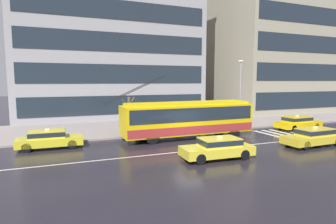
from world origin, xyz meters
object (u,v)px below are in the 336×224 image
object	(u,v)px
pedestrian_approaching_curb	(137,115)
bus_shelter	(145,111)
taxi_ahead_of_bus	(298,122)
street_tree_bare	(129,111)
taxi_oncoming_near	(218,147)
trolleybus	(189,118)
pedestrian_at_shelter	(177,112)
pedestrian_walking_past	(200,110)
taxi_oncoming_far	(314,136)
taxi_queued_behind_bus	(49,138)
street_lamp	(240,88)

from	to	relation	value
pedestrian_approaching_curb	bus_shelter	bearing A→B (deg)	11.73
taxi_ahead_of_bus	street_tree_bare	size ratio (longest dim) A/B	1.53
taxi_ahead_of_bus	street_tree_bare	bearing A→B (deg)	162.26
bus_shelter	pedestrian_approaching_curb	bearing A→B (deg)	-168.27
taxi_ahead_of_bus	bus_shelter	size ratio (longest dim) A/B	1.26
taxi_oncoming_near	pedestrian_approaching_curb	distance (m)	9.56
trolleybus	bus_shelter	size ratio (longest dim) A/B	3.33
taxi_oncoming_near	trolleybus	bearing A→B (deg)	80.29
taxi_oncoming_near	pedestrian_at_shelter	distance (m)	10.16
pedestrian_approaching_curb	pedestrian_walking_past	world-z (taller)	pedestrian_approaching_curb
taxi_oncoming_far	taxi_oncoming_near	xyz separation A→B (m)	(-8.25, -0.36, -0.00)
taxi_oncoming_far	taxi_queued_behind_bus	size ratio (longest dim) A/B	1.09
pedestrian_at_shelter	trolleybus	bearing A→B (deg)	-98.04
trolleybus	taxi_oncoming_near	world-z (taller)	trolleybus
taxi_queued_behind_bus	pedestrian_walking_past	bearing A→B (deg)	16.31
taxi_queued_behind_bus	street_tree_bare	xyz separation A→B (m)	(6.74, 4.28, 1.17)
taxi_oncoming_near	bus_shelter	size ratio (longest dim) A/B	1.18
taxi_oncoming_near	pedestrian_at_shelter	world-z (taller)	pedestrian_at_shelter
bus_shelter	pedestrian_at_shelter	size ratio (longest dim) A/B	1.86
taxi_oncoming_far	pedestrian_walking_past	xyz separation A→B (m)	(-3.80, 10.29, 1.01)
trolleybus	taxi_oncoming_near	bearing A→B (deg)	-99.71
pedestrian_at_shelter	pedestrian_walking_past	xyz separation A→B (m)	(2.86, 0.68, -0.02)
bus_shelter	street_lamp	bearing A→B (deg)	-6.42
taxi_ahead_of_bus	pedestrian_at_shelter	xyz separation A→B (m)	(-11.04, 4.07, 1.03)
pedestrian_approaching_curb	taxi_oncoming_near	bearing A→B (deg)	-74.42
bus_shelter	street_tree_bare	size ratio (longest dim) A/B	1.22
trolleybus	taxi_ahead_of_bus	xyz separation A→B (m)	(11.57, -0.35, -0.92)
street_lamp	taxi_oncoming_near	bearing A→B (deg)	-132.48
taxi_oncoming_near	taxi_oncoming_far	bearing A→B (deg)	2.53
taxi_ahead_of_bus	street_tree_bare	world-z (taller)	street_tree_bare
taxi_ahead_of_bus	pedestrian_at_shelter	distance (m)	11.81
trolleybus	taxi_oncoming_near	distance (m)	6.42
bus_shelter	taxi_oncoming_near	bearing A→B (deg)	-79.57
trolleybus	street_lamp	world-z (taller)	street_lamp
taxi_ahead_of_bus	pedestrian_at_shelter	bearing A→B (deg)	159.77
taxi_oncoming_near	pedestrian_walking_past	size ratio (longest dim) A/B	2.31
pedestrian_approaching_curb	taxi_queued_behind_bus	bearing A→B (deg)	-159.66
street_lamp	pedestrian_at_shelter	bearing A→B (deg)	164.15
pedestrian_approaching_curb	street_lamp	xyz separation A→B (m)	(10.13, -0.87, 2.25)
pedestrian_walking_past	trolleybus	bearing A→B (deg)	-127.56
taxi_ahead_of_bus	taxi_oncoming_far	bearing A→B (deg)	-128.32
taxi_oncoming_near	bus_shelter	bearing A→B (deg)	100.43
pedestrian_approaching_curb	pedestrian_walking_past	distance (m)	7.17
taxi_ahead_of_bus	pedestrian_approaching_curb	size ratio (longest dim) A/B	2.36
taxi_oncoming_far	street_lamp	bearing A→B (deg)	94.87
bus_shelter	pedestrian_walking_past	world-z (taller)	bus_shelter
pedestrian_at_shelter	pedestrian_walking_past	world-z (taller)	pedestrian_at_shelter
pedestrian_at_shelter	street_tree_bare	world-z (taller)	street_tree_bare
pedestrian_approaching_curb	street_tree_bare	size ratio (longest dim) A/B	0.65
taxi_oncoming_near	taxi_queued_behind_bus	world-z (taller)	same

